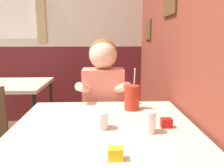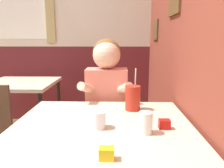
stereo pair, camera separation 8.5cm
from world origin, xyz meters
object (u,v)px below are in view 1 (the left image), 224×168
(main_table, at_px, (104,135))
(person_seated, at_px, (103,104))
(background_table, at_px, (12,91))
(cocktail_pitcher, at_px, (132,98))

(main_table, relative_size, person_seated, 0.84)
(background_table, bearing_deg, person_seated, -30.48)
(main_table, height_order, person_seated, person_seated)
(person_seated, bearing_deg, main_table, -89.44)
(person_seated, height_order, cocktail_pitcher, person_seated)
(main_table, bearing_deg, cocktail_pitcher, 54.71)
(person_seated, distance_m, cocktail_pitcher, 0.44)
(background_table, height_order, cocktail_pitcher, cocktail_pitcher)
(background_table, distance_m, cocktail_pitcher, 1.54)
(main_table, distance_m, person_seated, 0.63)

